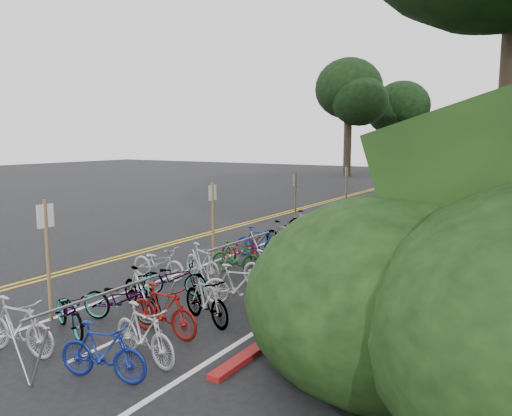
{
  "coord_description": "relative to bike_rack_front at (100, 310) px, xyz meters",
  "views": [
    {
      "loc": [
        10.25,
        -8.11,
        3.91
      ],
      "look_at": [
        0.55,
        7.82,
        1.3
      ],
      "focal_mm": 35.0,
      "sensor_mm": 36.0,
      "label": 1
    }
  ],
  "objects": [
    {
      "name": "red_curb",
      "position": [
        2.39,
        14.16,
        -0.78
      ],
      "size": [
        0.25,
        28.0,
        0.1
      ],
      "primitive_type": "cube",
      "color": "maroon",
      "rests_on": "ground"
    },
    {
      "name": "bike_racks_rest",
      "position": [
        -0.31,
        15.16,
        0.03
      ],
      "size": [
        1.14,
        23.0,
        1.17
      ],
      "color": "gray",
      "rests_on": "ground"
    },
    {
      "name": "bike_front",
      "position": [
        -2.45,
        4.22,
        -0.36
      ],
      "size": [
        0.7,
        1.8,
        0.93
      ],
      "primitive_type": "imported",
      "rotation": [
        0.0,
        0.0,
        1.62
      ],
      "color": "#9E9EA3",
      "rests_on": "ground"
    },
    {
      "name": "ground",
      "position": [
        -3.31,
        2.16,
        -0.83
      ],
      "size": [
        120.0,
        120.0,
        0.0
      ],
      "primitive_type": "plane",
      "color": "black",
      "rests_on": "ground"
    },
    {
      "name": "bike_valet",
      "position": [
        -0.26,
        5.29,
        -0.33
      ],
      "size": [
        3.25,
        14.65,
        1.07
      ],
      "color": "#9E9EA3",
      "rests_on": "ground"
    },
    {
      "name": "signposts_rest",
      "position": [
        -2.71,
        16.16,
        0.6
      ],
      "size": [
        0.08,
        18.4,
        2.5
      ],
      "color": "brown",
      "rests_on": "ground"
    },
    {
      "name": "signpost_near",
      "position": [
        -2.28,
        0.62,
        0.67
      ],
      "size": [
        0.08,
        0.4,
        2.63
      ],
      "color": "brown",
      "rests_on": "ground"
    },
    {
      "name": "bike_rack_front",
      "position": [
        0.0,
        0.0,
        0.0
      ],
      "size": [
        1.12,
        3.1,
        1.12
      ],
      "color": "gray",
      "rests_on": "ground"
    },
    {
      "name": "road_markings",
      "position": [
        -2.67,
        12.26,
        -0.82
      ],
      "size": [
        7.47,
        80.0,
        0.01
      ],
      "color": "gold",
      "rests_on": "ground"
    }
  ]
}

